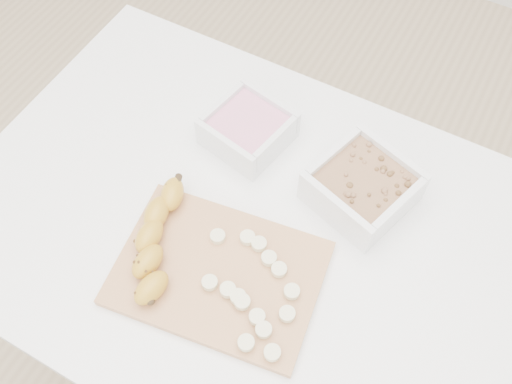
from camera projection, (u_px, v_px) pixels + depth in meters
The scene contains 7 objects.
ground at pixel (251, 350), 1.60m from camera, with size 3.50×3.50×0.00m, color #C6AD89.
table at pixel (248, 248), 1.05m from camera, with size 1.00×0.70×0.75m.
bowl_yogurt at pixel (248, 128), 1.03m from camera, with size 0.16×0.16×0.06m.
bowl_granola at pixel (363, 186), 0.96m from camera, with size 0.19×0.19×0.07m.
cutting_board at pixel (219, 273), 0.91m from camera, with size 0.32×0.23×0.01m, color tan.
banana at pixel (157, 241), 0.91m from camera, with size 0.06×0.22×0.04m, color #BC8722, non-canonical shape.
banana_slices at pixel (254, 290), 0.88m from camera, with size 0.19×0.18×0.02m.
Camera 1 is at (0.23, -0.40, 1.60)m, focal length 40.00 mm.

